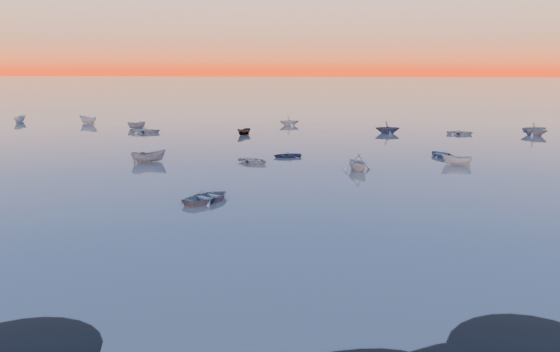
# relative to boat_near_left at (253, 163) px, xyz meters

# --- Properties ---
(ground) EXTENTS (600.00, 600.00, 0.00)m
(ground) POSITION_rel_boat_near_left_xyz_m (8.57, 57.88, 0.00)
(ground) COLOR #6B5F59
(ground) RESTS_ON ground
(moored_fleet) EXTENTS (124.00, 58.00, 1.20)m
(moored_fleet) POSITION_rel_boat_near_left_xyz_m (8.57, 10.88, 0.00)
(moored_fleet) COLOR beige
(moored_fleet) RESTS_ON ground
(boat_near_left) EXTENTS (3.20, 4.08, 0.95)m
(boat_near_left) POSITION_rel_boat_near_left_xyz_m (0.00, 0.00, 0.00)
(boat_near_left) COLOR beige
(boat_near_left) RESTS_ON ground
(boat_near_center) EXTENTS (3.14, 4.33, 1.38)m
(boat_near_center) POSITION_rel_boat_near_left_xyz_m (-12.23, -0.85, 0.00)
(boat_near_center) COLOR slate
(boat_near_center) RESTS_ON ground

